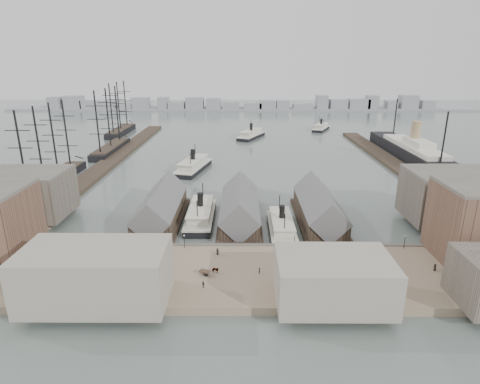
{
  "coord_description": "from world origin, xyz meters",
  "views": [
    {
      "loc": [
        0.71,
        -106.4,
        50.9
      ],
      "look_at": [
        0.0,
        30.0,
        6.0
      ],
      "focal_mm": 30.0,
      "sensor_mm": 36.0,
      "label": 1
    }
  ],
  "objects_px": {
    "horse_cart_left": "(83,262)",
    "horse_cart_center": "(212,271)",
    "ocean_steamer": "(413,152)",
    "horse_cart_right": "(349,266)",
    "tram": "(365,261)",
    "ferry_docked_west": "(201,214)"
  },
  "relations": [
    {
      "from": "ocean_steamer",
      "to": "horse_cart_right",
      "type": "xyz_separation_m",
      "value": [
        -64.8,
        -121.81,
        -1.68
      ]
    },
    {
      "from": "tram",
      "to": "horse_cart_right",
      "type": "relative_size",
      "value": 2.34
    },
    {
      "from": "horse_cart_left",
      "to": "horse_cart_right",
      "type": "bearing_deg",
      "value": -90.41
    },
    {
      "from": "horse_cart_center",
      "to": "horse_cart_right",
      "type": "bearing_deg",
      "value": -64.61
    },
    {
      "from": "ocean_steamer",
      "to": "horse_cart_right",
      "type": "relative_size",
      "value": 21.67
    },
    {
      "from": "tram",
      "to": "horse_cart_right",
      "type": "distance_m",
      "value": 3.99
    },
    {
      "from": "tram",
      "to": "horse_cart_right",
      "type": "xyz_separation_m",
      "value": [
        -3.8,
        -0.05,
        -1.23
      ]
    },
    {
      "from": "tram",
      "to": "horse_cart_left",
      "type": "height_order",
      "value": "tram"
    },
    {
      "from": "ferry_docked_west",
      "to": "tram",
      "type": "relative_size",
      "value": 2.58
    },
    {
      "from": "ferry_docked_west",
      "to": "horse_cart_left",
      "type": "xyz_separation_m",
      "value": [
        -26.22,
        -34.1,
        0.35
      ]
    },
    {
      "from": "ferry_docked_west",
      "to": "horse_cart_left",
      "type": "distance_m",
      "value": 43.01
    },
    {
      "from": "ferry_docked_west",
      "to": "ocean_steamer",
      "type": "height_order",
      "value": "ocean_steamer"
    },
    {
      "from": "horse_cart_left",
      "to": "tram",
      "type": "bearing_deg",
      "value": -90.29
    },
    {
      "from": "horse_cart_left",
      "to": "horse_cart_center",
      "type": "height_order",
      "value": "horse_cart_center"
    },
    {
      "from": "ocean_steamer",
      "to": "horse_cart_center",
      "type": "bearing_deg",
      "value": -128.34
    },
    {
      "from": "ocean_steamer",
      "to": "horse_cart_left",
      "type": "relative_size",
      "value": 22.61
    },
    {
      "from": "horse_cart_center",
      "to": "tram",
      "type": "bearing_deg",
      "value": -64.99
    },
    {
      "from": "ferry_docked_west",
      "to": "ocean_steamer",
      "type": "bearing_deg",
      "value": 39.33
    },
    {
      "from": "ocean_steamer",
      "to": "horse_cart_center",
      "type": "height_order",
      "value": "ocean_steamer"
    },
    {
      "from": "ferry_docked_west",
      "to": "horse_cart_left",
      "type": "bearing_deg",
      "value": -127.56
    },
    {
      "from": "horse_cart_center",
      "to": "horse_cart_right",
      "type": "distance_m",
      "value": 33.74
    },
    {
      "from": "horse_cart_center",
      "to": "horse_cart_right",
      "type": "height_order",
      "value": "horse_cart_center"
    }
  ]
}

